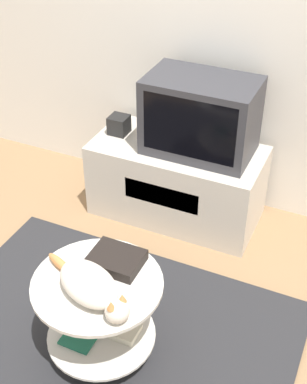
{
  "coord_description": "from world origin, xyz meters",
  "views": [
    {
      "loc": [
        0.93,
        -1.47,
        2.19
      ],
      "look_at": [
        0.03,
        0.52,
        0.61
      ],
      "focal_mm": 50.0,
      "sensor_mm": 36.0,
      "label": 1
    }
  ],
  "objects_px": {
    "speaker": "(119,125)",
    "cat": "(91,286)",
    "tv": "(201,116)",
    "dvd_box": "(116,260)"
  },
  "relations": [
    {
      "from": "speaker",
      "to": "dvd_box",
      "type": "distance_m",
      "value": 1.19
    },
    {
      "from": "tv",
      "to": "speaker",
      "type": "distance_m",
      "value": 0.56
    },
    {
      "from": "cat",
      "to": "dvd_box",
      "type": "bearing_deg",
      "value": 112.98
    },
    {
      "from": "speaker",
      "to": "cat",
      "type": "bearing_deg",
      "value": -67.41
    },
    {
      "from": "cat",
      "to": "speaker",
      "type": "bearing_deg",
      "value": 135.52
    },
    {
      "from": "tv",
      "to": "cat",
      "type": "distance_m",
      "value": 1.31
    },
    {
      "from": "dvd_box",
      "to": "cat",
      "type": "distance_m",
      "value": 0.23
    },
    {
      "from": "speaker",
      "to": "dvd_box",
      "type": "xyz_separation_m",
      "value": [
        0.53,
        -1.06,
        -0.05
      ]
    },
    {
      "from": "tv",
      "to": "cat",
      "type": "relative_size",
      "value": 1.24
    },
    {
      "from": "speaker",
      "to": "cat",
      "type": "height_order",
      "value": "cat"
    }
  ]
}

